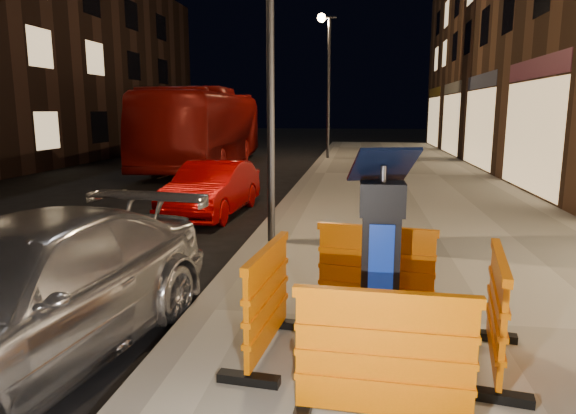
# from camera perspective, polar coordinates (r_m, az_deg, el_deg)

# --- Properties ---
(ground_plane) EXTENTS (120.00, 120.00, 0.00)m
(ground_plane) POSITION_cam_1_polar(r_m,az_deg,el_deg) (5.75, -9.52, -12.49)
(ground_plane) COLOR black
(ground_plane) RESTS_ON ground
(sidewalk) EXTENTS (6.00, 60.00, 0.15)m
(sidewalk) POSITION_cam_1_polar(r_m,az_deg,el_deg) (5.66, 21.73, -12.74)
(sidewalk) COLOR gray
(sidewalk) RESTS_ON ground
(kerb) EXTENTS (0.30, 60.00, 0.15)m
(kerb) POSITION_cam_1_polar(r_m,az_deg,el_deg) (5.73, -9.54, -11.80)
(kerb) COLOR slate
(kerb) RESTS_ON ground
(parking_kiosk) EXTENTS (0.61, 0.61, 1.71)m
(parking_kiosk) POSITION_cam_1_polar(r_m,az_deg,el_deg) (4.34, 10.19, -6.16)
(parking_kiosk) COLOR black
(parking_kiosk) RESTS_ON sidewalk
(barrier_front) EXTENTS (1.25, 0.57, 0.96)m
(barrier_front) POSITION_cam_1_polar(r_m,az_deg,el_deg) (3.59, 10.58, -16.36)
(barrier_front) COLOR #DF6802
(barrier_front) RESTS_ON sidewalk
(barrier_back) EXTENTS (1.30, 0.73, 0.96)m
(barrier_back) POSITION_cam_1_polar(r_m,az_deg,el_deg) (5.35, 9.67, -7.11)
(barrier_back) COLOR #DF6802
(barrier_back) RESTS_ON sidewalk
(barrier_kerbside) EXTENTS (0.63, 1.27, 0.96)m
(barrier_kerbside) POSITION_cam_1_polar(r_m,az_deg,el_deg) (4.52, -2.30, -10.37)
(barrier_kerbside) COLOR #DF6802
(barrier_kerbside) RESTS_ON sidewalk
(barrier_bldgside) EXTENTS (0.71, 1.30, 0.96)m
(barrier_bldgside) POSITION_cam_1_polar(r_m,az_deg,el_deg) (4.60, 22.15, -10.79)
(barrier_bldgside) COLOR #DF6802
(barrier_bldgside) RESTS_ON sidewalk
(car_silver) EXTENTS (2.48, 4.71, 1.30)m
(car_silver) POSITION_cam_1_polar(r_m,az_deg,el_deg) (5.31, -27.11, -15.64)
(car_silver) COLOR silver
(car_silver) RESTS_ON ground
(car_red) EXTENTS (1.44, 3.60, 1.16)m
(car_red) POSITION_cam_1_polar(r_m,az_deg,el_deg) (11.34, -8.31, -0.87)
(car_red) COLOR #A50101
(car_red) RESTS_ON ground
(bus_doubledecker) EXTENTS (3.21, 11.21, 3.09)m
(bus_doubledecker) POSITION_cam_1_polar(r_m,az_deg,el_deg) (21.16, -8.92, 4.47)
(bus_doubledecker) COLOR #96100C
(bus_doubledecker) RESTS_ON ground
(street_lamp_mid) EXTENTS (0.12, 0.12, 6.00)m
(street_lamp_mid) POSITION_cam_1_polar(r_m,az_deg,el_deg) (8.21, -1.98, 16.98)
(street_lamp_mid) COLOR #3F3F44
(street_lamp_mid) RESTS_ON sidewalk
(street_lamp_far) EXTENTS (0.12, 0.12, 6.00)m
(street_lamp_far) POSITION_cam_1_polar(r_m,az_deg,el_deg) (23.10, 4.53, 12.90)
(street_lamp_far) COLOR #3F3F44
(street_lamp_far) RESTS_ON sidewalk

